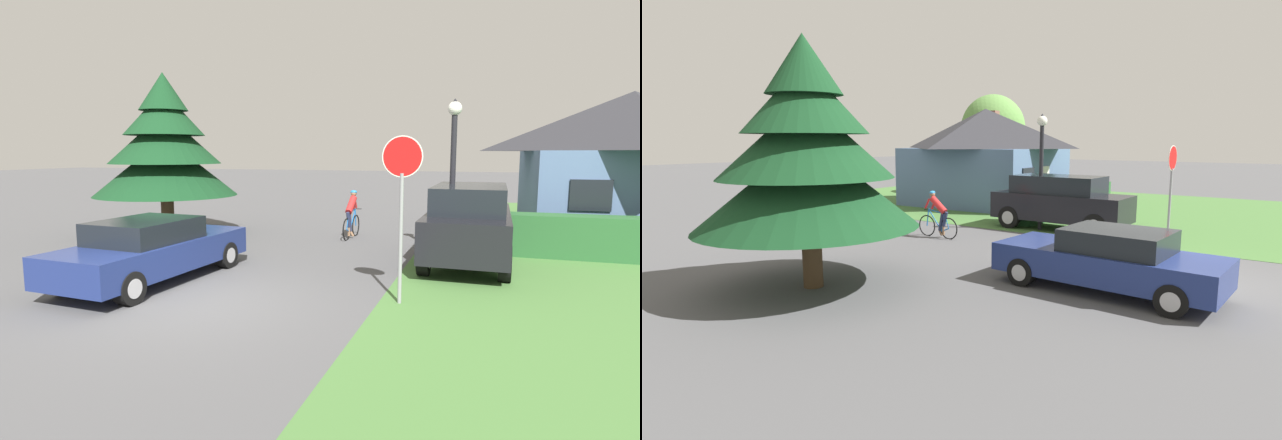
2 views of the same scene
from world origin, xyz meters
TOP-DOWN VIEW (x-y plane):
  - ground_plane at (0.00, 0.00)m, footprint 140.00×140.00m
  - cottage_house at (9.58, 11.62)m, footprint 7.03×7.29m
  - hedge_row at (8.84, 6.77)m, footprint 8.79×0.90m
  - sedan_left_lane at (-1.71, 1.21)m, footprint 2.10×4.84m
  - cyclist at (0.93, 7.92)m, footprint 0.44×1.69m
  - parked_suv_right at (4.70, 5.24)m, footprint 2.05×4.87m
  - stop_sign at (3.65, 1.25)m, footprint 0.74×0.08m
  - street_lamp at (4.23, 5.80)m, footprint 0.36×0.36m
  - conifer_tall_near at (-5.17, 6.63)m, footprint 4.72×4.72m

SIDE VIEW (x-z plane):
  - ground_plane at x=0.00m, z-range 0.00..0.00m
  - hedge_row at x=8.84m, z-range 0.00..1.13m
  - sedan_left_lane at x=-1.71m, z-range 0.00..1.36m
  - cyclist at x=0.93m, z-range -0.04..1.53m
  - parked_suv_right at x=4.70m, z-range 0.04..2.00m
  - stop_sign at x=3.65m, z-range 0.64..3.71m
  - cottage_house at x=9.58m, z-range 0.08..4.89m
  - street_lamp at x=4.23m, z-range 0.62..4.76m
  - conifer_tall_near at x=-5.17m, z-range 0.21..5.60m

